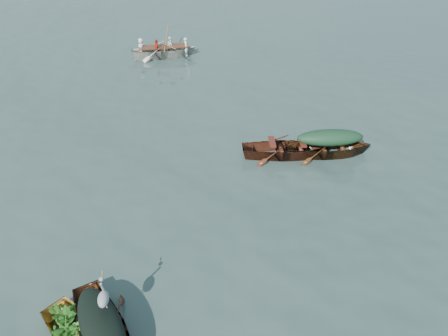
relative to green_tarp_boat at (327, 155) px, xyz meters
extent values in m
plane|color=#334742|center=(-3.15, -2.42, 0.00)|extent=(140.00, 140.00, 0.00)
imported|color=#43270F|center=(0.00, 0.00, 0.00)|extent=(4.00, 1.36, 0.90)
imported|color=#501B14|center=(-1.39, 0.05, 0.00)|extent=(4.12, 1.56, 0.92)
imported|color=silver|center=(-5.58, 9.59, 0.00)|extent=(4.55, 1.76, 1.07)
ellipsoid|color=black|center=(-6.41, -6.47, 0.67)|extent=(1.54, 2.19, 0.40)
ellipsoid|color=#163722|center=(0.00, 0.00, 0.71)|extent=(2.20, 0.75, 0.52)
imported|color=#30681B|center=(-7.07, -6.16, 0.75)|extent=(1.12, 1.14, 0.60)
imported|color=white|center=(-5.58, 9.59, 0.91)|extent=(3.21, 1.50, 0.76)
camera|label=1|loc=(-4.54, -11.81, 7.87)|focal=35.00mm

